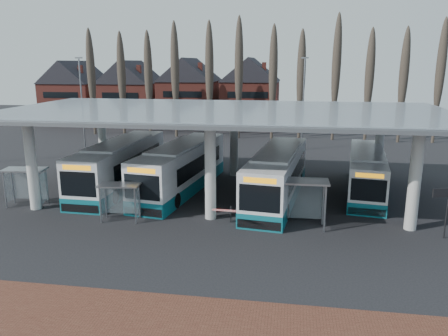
% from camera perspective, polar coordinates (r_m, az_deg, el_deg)
% --- Properties ---
extents(ground, '(140.00, 140.00, 0.00)m').
position_cam_1_polar(ground, '(25.56, -2.79, -8.47)').
color(ground, black).
rests_on(ground, ground).
extents(station_canopy, '(32.00, 16.00, 6.34)m').
position_cam_1_polar(station_canopy, '(31.81, 0.02, 6.53)').
color(station_canopy, beige).
rests_on(station_canopy, ground).
extents(poplar_row, '(45.10, 1.10, 14.50)m').
position_cam_1_polar(poplar_row, '(56.40, 4.06, 12.74)').
color(poplar_row, '#473D33').
rests_on(poplar_row, ground).
extents(townhouse_row, '(36.80, 10.30, 12.25)m').
position_cam_1_polar(townhouse_row, '(70.38, -8.27, 10.49)').
color(townhouse_row, brown).
rests_on(townhouse_row, ground).
extents(lamp_post_a, '(0.80, 0.16, 10.17)m').
position_cam_1_polar(lamp_post_a, '(50.83, -18.06, 8.13)').
color(lamp_post_a, slate).
rests_on(lamp_post_a, ground).
extents(lamp_post_b, '(0.80, 0.16, 10.17)m').
position_cam_1_polar(lamp_post_b, '(49.38, 10.30, 8.44)').
color(lamp_post_b, slate).
rests_on(lamp_post_b, ground).
extents(bus_0, '(3.20, 13.20, 3.65)m').
position_cam_1_polar(bus_0, '(35.28, -13.34, 0.33)').
color(bus_0, white).
rests_on(bus_0, ground).
extents(bus_1, '(4.53, 13.28, 3.62)m').
position_cam_1_polar(bus_1, '(33.63, -5.54, -0.04)').
color(bus_1, white).
rests_on(bus_1, ground).
extents(bus_2, '(4.29, 13.19, 3.60)m').
position_cam_1_polar(bus_2, '(31.49, 6.97, -1.04)').
color(bus_2, white).
rests_on(bus_2, ground).
extents(bus_3, '(3.98, 11.75, 3.20)m').
position_cam_1_polar(bus_3, '(34.66, 18.10, -0.58)').
color(bus_3, white).
rests_on(bus_3, ground).
extents(shelter_0, '(2.96, 1.77, 2.59)m').
position_cam_1_polar(shelter_0, '(32.80, -24.42, -1.24)').
color(shelter_0, gray).
rests_on(shelter_0, ground).
extents(shelter_1, '(2.63, 1.48, 2.34)m').
position_cam_1_polar(shelter_1, '(27.81, -13.40, -3.27)').
color(shelter_1, gray).
rests_on(shelter_1, ground).
extents(shelter_2, '(3.15, 1.61, 2.91)m').
position_cam_1_polar(shelter_2, '(26.26, 10.06, -3.17)').
color(shelter_2, gray).
rests_on(shelter_2, ground).
extents(barrier, '(2.13, 0.61, 1.06)m').
position_cam_1_polar(barrier, '(26.54, 0.77, -5.70)').
color(barrier, black).
rests_on(barrier, ground).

